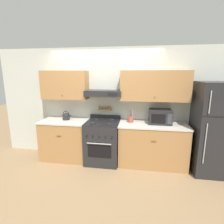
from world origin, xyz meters
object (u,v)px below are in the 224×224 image
tea_kettle (66,116)px  microwave (160,117)px  stove_range (103,142)px  utensil_crock (131,119)px  refrigerator (215,128)px

tea_kettle → microwave: size_ratio=0.45×
stove_range → utensil_crock: utensil_crock is taller
tea_kettle → utensil_crock: utensil_crock is taller
stove_range → refrigerator: bearing=-1.2°
microwave → tea_kettle: bearing=-179.5°
microwave → utensil_crock: (-0.63, -0.02, -0.08)m
tea_kettle → utensil_crock: 1.50m
tea_kettle → utensil_crock: size_ratio=0.74×
stove_range → tea_kettle: 1.04m
stove_range → tea_kettle: (-0.89, 0.11, 0.53)m
refrigerator → utensil_crock: 1.69m
refrigerator → microwave: 1.08m
stove_range → microwave: size_ratio=2.19×
tea_kettle → refrigerator: bearing=-2.9°
tea_kettle → microwave: 2.13m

